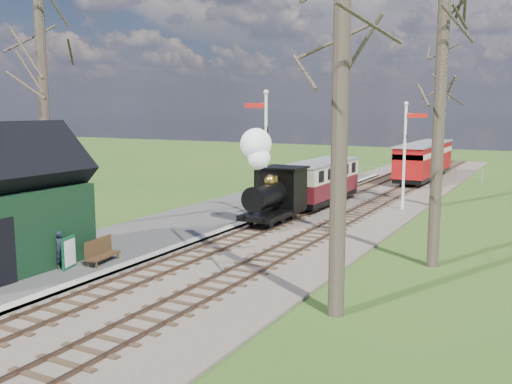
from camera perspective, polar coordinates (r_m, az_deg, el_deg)
distant_hills at (r=75.85m, az=19.57°, el=-8.60°), size 114.40×48.00×22.02m
ballast_bed at (r=31.77m, az=9.16°, el=-1.36°), size 8.00×60.00×0.10m
track_near at (r=32.20m, az=6.97°, el=-1.10°), size 1.60×60.00×0.15m
track_far at (r=31.38m, az=11.40°, el=-1.46°), size 1.60×60.00×0.15m
platform at (r=26.81m, az=-6.33°, el=-3.02°), size 5.00×44.00×0.20m
coping_strip at (r=25.60m, az=-2.07°, el=-3.51°), size 0.40×44.00×0.21m
semaphore_near at (r=26.65m, az=0.87°, el=4.61°), size 1.22×0.24×6.22m
semaphore_far at (r=30.53m, az=14.78°, el=4.31°), size 1.22×0.24×5.72m
bare_trees at (r=20.40m, az=-1.49°, el=7.89°), size 15.51×22.39×12.00m
fence_line at (r=45.29m, az=13.77°, el=2.05°), size 12.60×0.08×1.00m
locomotive at (r=25.83m, az=1.61°, el=0.89°), size 1.74×4.05×4.34m
coach at (r=31.39m, az=6.58°, el=1.20°), size 2.03×6.94×2.13m
red_carriage_a at (r=41.28m, az=15.69°, el=2.79°), size 2.16×5.34×2.27m
red_carriage_b at (r=46.65m, az=17.17°, el=3.34°), size 2.16×5.34×2.27m
sign_board at (r=19.62m, az=-18.21°, el=-5.78°), size 0.27×0.72×1.06m
bench at (r=20.07m, az=-15.28°, el=-5.74°), size 0.62×1.50×0.83m
person at (r=19.72m, az=-18.95°, el=-5.47°), size 0.37×0.50×1.24m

